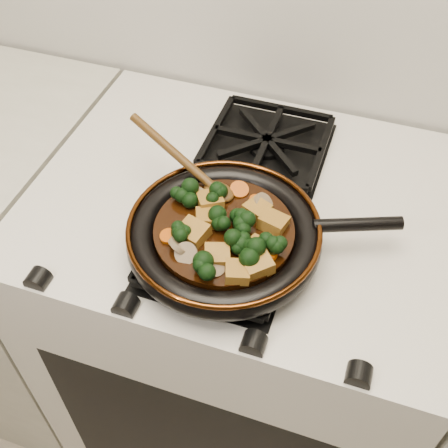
% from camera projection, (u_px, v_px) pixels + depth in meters
% --- Properties ---
extents(stove, '(0.76, 0.60, 0.90)m').
position_uv_depth(stove, '(240.00, 330.00, 1.33)').
color(stove, beige).
rests_on(stove, ground).
extents(burner_grate_front, '(0.23, 0.23, 0.03)m').
position_uv_depth(burner_grate_front, '(219.00, 250.00, 0.90)').
color(burner_grate_front, black).
rests_on(burner_grate_front, stove).
extents(burner_grate_back, '(0.23, 0.23, 0.03)m').
position_uv_depth(burner_grate_back, '(267.00, 143.00, 1.08)').
color(burner_grate_back, black).
rests_on(burner_grate_back, stove).
extents(skillet, '(0.42, 0.31, 0.05)m').
position_uv_depth(skillet, '(226.00, 235.00, 0.88)').
color(skillet, black).
rests_on(skillet, burner_grate_front).
extents(braising_sauce, '(0.22, 0.22, 0.02)m').
position_uv_depth(braising_sauce, '(224.00, 233.00, 0.88)').
color(braising_sauce, black).
rests_on(braising_sauce, skillet).
extents(tofu_cube_0, '(0.06, 0.06, 0.03)m').
position_uv_depth(tofu_cube_0, '(257.00, 264.00, 0.81)').
color(tofu_cube_0, olive).
rests_on(tofu_cube_0, braising_sauce).
extents(tofu_cube_1, '(0.05, 0.05, 0.03)m').
position_uv_depth(tofu_cube_1, '(207.00, 219.00, 0.88)').
color(tofu_cube_1, olive).
rests_on(tofu_cube_1, braising_sauce).
extents(tofu_cube_2, '(0.05, 0.05, 0.02)m').
position_uv_depth(tofu_cube_2, '(257.00, 210.00, 0.89)').
color(tofu_cube_2, olive).
rests_on(tofu_cube_2, braising_sauce).
extents(tofu_cube_3, '(0.05, 0.05, 0.03)m').
position_uv_depth(tofu_cube_3, '(193.00, 233.00, 0.85)').
color(tofu_cube_3, olive).
rests_on(tofu_cube_3, braising_sauce).
extents(tofu_cube_4, '(0.05, 0.05, 0.02)m').
position_uv_depth(tofu_cube_4, '(217.00, 256.00, 0.83)').
color(tofu_cube_4, olive).
rests_on(tofu_cube_4, braising_sauce).
extents(tofu_cube_5, '(0.05, 0.05, 0.03)m').
position_uv_depth(tofu_cube_5, '(257.00, 249.00, 0.83)').
color(tofu_cube_5, olive).
rests_on(tofu_cube_5, braising_sauce).
extents(tofu_cube_6, '(0.05, 0.05, 0.03)m').
position_uv_depth(tofu_cube_6, '(273.00, 223.00, 0.87)').
color(tofu_cube_6, olive).
rests_on(tofu_cube_6, braising_sauce).
extents(tofu_cube_7, '(0.05, 0.06, 0.03)m').
position_uv_depth(tofu_cube_7, '(210.00, 201.00, 0.90)').
color(tofu_cube_7, olive).
rests_on(tofu_cube_7, braising_sauce).
extents(tofu_cube_8, '(0.05, 0.05, 0.02)m').
position_uv_depth(tofu_cube_8, '(237.00, 272.00, 0.81)').
color(tofu_cube_8, olive).
rests_on(tofu_cube_8, braising_sauce).
extents(broccoli_floret_0, '(0.08, 0.07, 0.07)m').
position_uv_depth(broccoli_floret_0, '(273.00, 251.00, 0.83)').
color(broccoli_floret_0, black).
rests_on(broccoli_floret_0, braising_sauce).
extents(broccoli_floret_1, '(0.07, 0.07, 0.07)m').
position_uv_depth(broccoli_floret_1, '(247.00, 252.00, 0.82)').
color(broccoli_floret_1, black).
rests_on(broccoli_floret_1, braising_sauce).
extents(broccoli_floret_2, '(0.09, 0.08, 0.06)m').
position_uv_depth(broccoli_floret_2, '(235.00, 243.00, 0.84)').
color(broccoli_floret_2, black).
rests_on(broccoli_floret_2, braising_sauce).
extents(broccoli_floret_3, '(0.08, 0.08, 0.05)m').
position_uv_depth(broccoli_floret_3, '(183.00, 239.00, 0.85)').
color(broccoli_floret_3, black).
rests_on(broccoli_floret_3, braising_sauce).
extents(broccoli_floret_4, '(0.07, 0.07, 0.06)m').
position_uv_depth(broccoli_floret_4, '(222.00, 221.00, 0.87)').
color(broccoli_floret_4, black).
rests_on(broccoli_floret_4, braising_sauce).
extents(broccoli_floret_5, '(0.09, 0.08, 0.07)m').
position_uv_depth(broccoli_floret_5, '(185.00, 195.00, 0.90)').
color(broccoli_floret_5, black).
rests_on(broccoli_floret_5, braising_sauce).
extents(broccoli_floret_6, '(0.08, 0.07, 0.06)m').
position_uv_depth(broccoli_floret_6, '(208.00, 270.00, 0.80)').
color(broccoli_floret_6, black).
rests_on(broccoli_floret_6, braising_sauce).
extents(broccoli_floret_7, '(0.07, 0.07, 0.07)m').
position_uv_depth(broccoli_floret_7, '(240.00, 224.00, 0.86)').
color(broccoli_floret_7, black).
rests_on(broccoli_floret_7, braising_sauce).
extents(broccoli_floret_8, '(0.08, 0.08, 0.05)m').
position_uv_depth(broccoli_floret_8, '(212.00, 198.00, 0.90)').
color(broccoli_floret_8, black).
rests_on(broccoli_floret_8, braising_sauce).
extents(carrot_coin_0, '(0.03, 0.03, 0.02)m').
position_uv_depth(carrot_coin_0, '(257.00, 202.00, 0.90)').
color(carrot_coin_0, '#AD4204').
rests_on(carrot_coin_0, braising_sauce).
extents(carrot_coin_1, '(0.03, 0.03, 0.02)m').
position_uv_depth(carrot_coin_1, '(239.00, 190.00, 0.92)').
color(carrot_coin_1, '#AD4204').
rests_on(carrot_coin_1, braising_sauce).
extents(carrot_coin_2, '(0.03, 0.03, 0.02)m').
position_uv_depth(carrot_coin_2, '(269.00, 254.00, 0.83)').
color(carrot_coin_2, '#AD4204').
rests_on(carrot_coin_2, braising_sauce).
extents(carrot_coin_3, '(0.03, 0.03, 0.01)m').
position_uv_depth(carrot_coin_3, '(169.00, 236.00, 0.85)').
color(carrot_coin_3, '#AD4204').
rests_on(carrot_coin_3, braising_sauce).
extents(mushroom_slice_0, '(0.04, 0.04, 0.03)m').
position_uv_depth(mushroom_slice_0, '(186.00, 253.00, 0.83)').
color(mushroom_slice_0, '#7A6446').
rests_on(mushroom_slice_0, braising_sauce).
extents(mushroom_slice_1, '(0.05, 0.05, 0.03)m').
position_uv_depth(mushroom_slice_1, '(179.00, 246.00, 0.84)').
color(mushroom_slice_1, '#7A6446').
rests_on(mushroom_slice_1, braising_sauce).
extents(mushroom_slice_2, '(0.04, 0.04, 0.02)m').
position_uv_depth(mushroom_slice_2, '(197.00, 196.00, 0.91)').
color(mushroom_slice_2, '#7A6446').
rests_on(mushroom_slice_2, braising_sauce).
extents(mushroom_slice_3, '(0.05, 0.05, 0.02)m').
position_uv_depth(mushroom_slice_3, '(213.00, 265.00, 0.82)').
color(mushroom_slice_3, '#7A6446').
rests_on(mushroom_slice_3, braising_sauce).
extents(mushroom_slice_4, '(0.03, 0.04, 0.03)m').
position_uv_depth(mushroom_slice_4, '(263.00, 204.00, 0.90)').
color(mushroom_slice_4, '#7A6446').
rests_on(mushroom_slice_4, braising_sauce).
extents(wooden_spoon, '(0.13, 0.08, 0.20)m').
position_uv_depth(wooden_spoon, '(195.00, 171.00, 0.93)').
color(wooden_spoon, '#482D0F').
rests_on(wooden_spoon, braising_sauce).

